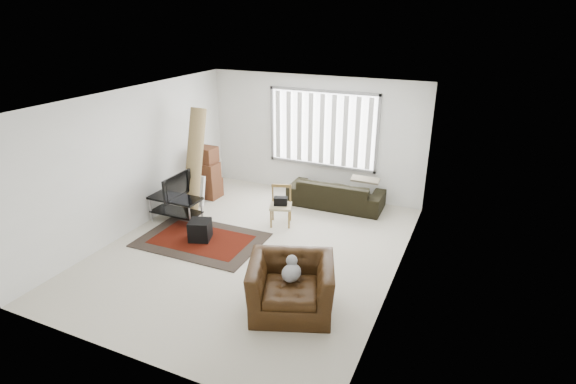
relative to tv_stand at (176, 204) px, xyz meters
name	(u,v)px	position (x,y,z in m)	size (l,w,h in m)	color
room	(265,148)	(1.98, 0.12, 1.38)	(6.00, 6.02, 2.71)	beige
persian_rug	(201,240)	(0.91, -0.48, -0.37)	(2.27, 1.53, 0.02)	black
tv_stand	(176,204)	(0.00, 0.00, 0.00)	(1.06, 0.47, 0.53)	black
tv	(174,186)	(0.00, 0.00, 0.39)	(0.85, 0.11, 0.49)	black
subwoofer	(200,230)	(0.89, -0.47, -0.17)	(0.38, 0.38, 0.38)	black
moving_boxes	(209,174)	(-0.11, 1.37, 0.16)	(0.49, 0.46, 1.17)	#58311B
white_flatpack	(194,190)	(-0.20, 0.89, -0.05)	(0.52, 0.08, 0.66)	silver
rolled_rug	(194,161)	(0.05, 0.66, 0.71)	(0.33, 0.33, 2.18)	olive
sofa	(336,189)	(2.69, 2.06, 0.01)	(2.04, 0.88, 0.78)	black
side_chair	(281,204)	(1.97, 0.77, 0.05)	(0.54, 0.54, 0.78)	tan
armchair	(291,283)	(3.27, -1.69, 0.06)	(1.47, 1.38, 0.87)	#321C0A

